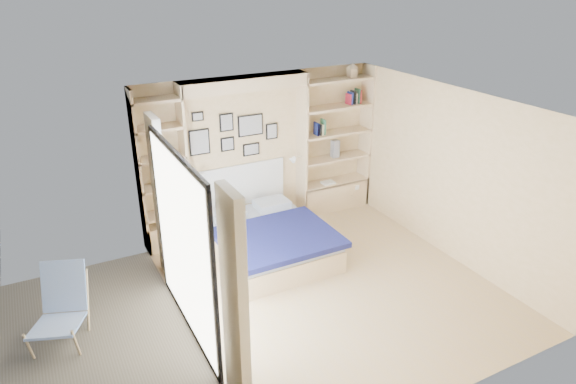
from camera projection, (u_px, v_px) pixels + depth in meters
ground at (330, 285)px, 7.02m from camera, size 4.50×4.50×0.00m
room_shell at (256, 179)px, 7.65m from camera, size 4.50×4.50×4.50m
bed at (268, 239)px, 7.65m from camera, size 1.63×2.13×1.07m
photo_gallery at (233, 134)px, 7.98m from camera, size 1.48×0.02×0.82m
reading_lamps at (249, 167)px, 8.07m from camera, size 1.92×0.12×0.15m
shelf_decor at (323, 118)px, 8.48m from camera, size 3.49×0.23×2.03m
deck at (44, 373)px, 5.49m from camera, size 3.20×4.00×0.05m
deck_chair at (61, 307)px, 5.87m from camera, size 0.79×0.99×0.87m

